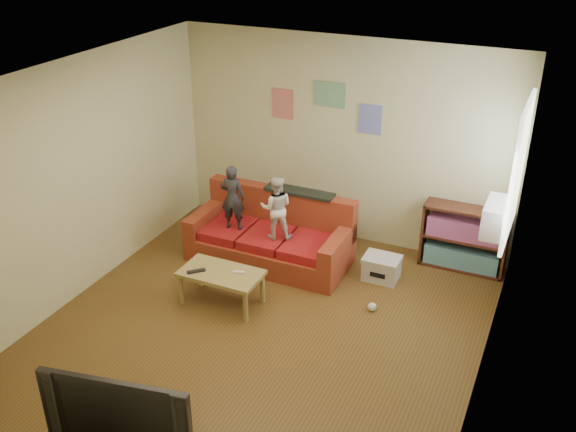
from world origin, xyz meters
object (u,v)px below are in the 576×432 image
at_px(file_box, 381,268).
at_px(child_a, 233,197).
at_px(coffee_table, 221,276).
at_px(bookshelf, 464,242).
at_px(child_b, 276,208).
at_px(television, 124,406).
at_px(sofa, 272,238).

bearing_deg(file_box, child_a, -171.80).
xyz_separation_m(child_a, coffee_table, (0.38, -0.98, -0.49)).
xyz_separation_m(bookshelf, file_box, (-0.83, -0.68, -0.21)).
distance_m(child_b, bookshelf, 2.36).
relative_size(child_a, child_b, 1.05).
distance_m(bookshelf, file_box, 1.09).
relative_size(child_a, bookshelf, 0.82).
xyz_separation_m(child_a, television, (0.97, -3.44, -0.09)).
height_order(child_a, child_b, child_a).
bearing_deg(child_a, bookshelf, -172.07).
bearing_deg(television, file_box, 65.77).
xyz_separation_m(child_b, bookshelf, (2.11, 0.95, -0.46)).
bearing_deg(coffee_table, child_b, 77.15).
relative_size(child_a, coffee_table, 0.92).
distance_m(sofa, bookshelf, 2.39).
bearing_deg(sofa, file_box, 4.09).
height_order(child_a, television, child_a).
bearing_deg(child_a, file_box, 176.86).
distance_m(child_b, television, 3.46).
xyz_separation_m(child_a, bookshelf, (2.71, 0.95, -0.48)).
xyz_separation_m(coffee_table, television, (0.59, -2.46, 0.40)).
bearing_deg(child_a, television, 94.40).
bearing_deg(television, child_a, 95.27).
bearing_deg(coffee_table, bookshelf, 39.60).
relative_size(child_a, television, 0.72).
height_order(child_b, coffee_table, child_b).
height_order(sofa, coffee_table, sofa).
distance_m(child_a, child_b, 0.60).
bearing_deg(file_box, bookshelf, 39.17).
xyz_separation_m(child_b, file_box, (1.28, 0.27, -0.67)).
relative_size(coffee_table, bookshelf, 0.90).
bearing_deg(coffee_table, file_box, 39.83).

